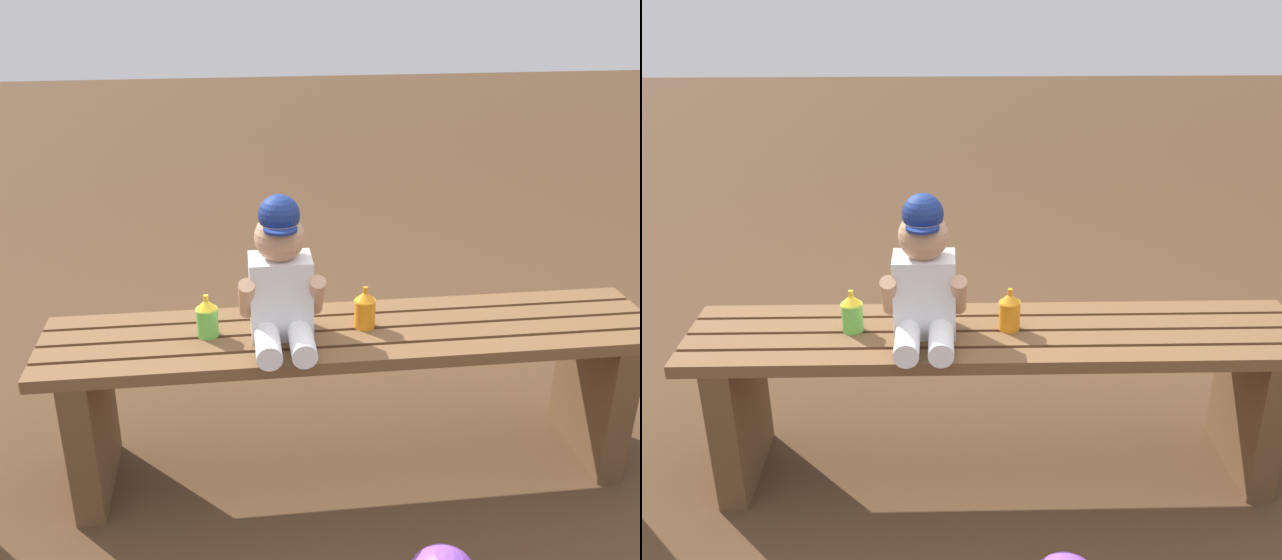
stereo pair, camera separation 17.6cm
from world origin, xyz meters
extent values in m
plane|color=#4C331E|center=(0.00, 0.00, 0.00)|extent=(16.00, 16.00, 0.00)
cube|color=brown|center=(0.00, -0.14, 0.46)|extent=(1.75, 0.08, 0.04)
cube|color=brown|center=(0.00, -0.05, 0.46)|extent=(1.75, 0.08, 0.04)
cube|color=brown|center=(0.00, 0.05, 0.46)|extent=(1.75, 0.08, 0.04)
cube|color=brown|center=(0.00, 0.14, 0.46)|extent=(1.75, 0.08, 0.04)
cube|color=brown|center=(-0.76, 0.00, 0.22)|extent=(0.08, 0.36, 0.44)
cube|color=brown|center=(0.76, 0.00, 0.22)|extent=(0.08, 0.36, 0.44)
cube|color=white|center=(-0.20, 0.00, 0.59)|extent=(0.17, 0.12, 0.23)
sphere|color=tan|center=(-0.20, 0.00, 0.76)|extent=(0.14, 0.14, 0.14)
cylinder|color=navy|center=(-0.20, -0.04, 0.80)|extent=(0.09, 0.09, 0.01)
sphere|color=navy|center=(-0.20, 0.00, 0.82)|extent=(0.11, 0.11, 0.11)
cylinder|color=white|center=(-0.25, -0.12, 0.51)|extent=(0.07, 0.16, 0.07)
cylinder|color=white|center=(-0.16, -0.12, 0.51)|extent=(0.07, 0.16, 0.07)
cylinder|color=tan|center=(-0.30, -0.03, 0.60)|extent=(0.04, 0.12, 0.14)
cylinder|color=tan|center=(-0.11, -0.03, 0.60)|extent=(0.04, 0.12, 0.14)
cylinder|color=#66CC4C|center=(-0.41, 0.01, 0.52)|extent=(0.06, 0.06, 0.08)
cone|color=yellow|center=(-0.41, 0.01, 0.57)|extent=(0.06, 0.06, 0.03)
cylinder|color=yellow|center=(-0.41, 0.01, 0.59)|extent=(0.01, 0.01, 0.02)
cylinder|color=orange|center=(0.03, 0.01, 0.52)|extent=(0.06, 0.06, 0.08)
cone|color=orange|center=(0.03, 0.01, 0.57)|extent=(0.06, 0.06, 0.03)
cylinder|color=orange|center=(0.03, 0.01, 0.59)|extent=(0.01, 0.01, 0.02)
camera|label=1|loc=(-0.32, -1.83, 1.45)|focal=41.25mm
camera|label=2|loc=(-0.15, -1.84, 1.45)|focal=41.25mm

